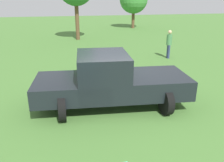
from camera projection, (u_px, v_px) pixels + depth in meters
The scene contains 4 objects.
ground_plane at pixel (118, 103), 8.11m from camera, with size 80.00×80.00×0.00m, color #477533.
pickup_truck at pixel (108, 80), 7.62m from camera, with size 2.74×5.20×1.83m.
person_bystander at pixel (169, 43), 13.81m from camera, with size 0.38×0.38×1.69m.
traffic_cone at pixel (100, 61), 12.32m from camera, with size 0.32×0.32×0.55m, color orange.
Camera 1 is at (-7.12, 1.80, 3.54)m, focal length 36.87 mm.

